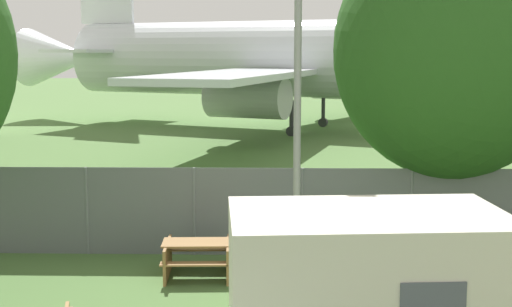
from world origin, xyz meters
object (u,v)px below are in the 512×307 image
Objects in this scene: airplane at (329,60)px; picnic_bench_open_grass at (198,255)px; tree_near_hangar at (452,50)px; portable_cabin at (367,301)px.

airplane reaches higher than picnic_bench_open_grass.
picnic_bench_open_grass is 7.55m from tree_near_hangar.
airplane is 5.47× the size of tree_near_hangar.
portable_cabin is (-1.94, -32.51, -2.98)m from airplane.
picnic_bench_open_grass is at bearing 115.53° from portable_cabin.
picnic_bench_open_grass is 0.20× the size of tree_near_hangar.
portable_cabin is at bearing -59.72° from picnic_bench_open_grass.
portable_cabin is at bearing -70.42° from airplane.
picnic_bench_open_grass is at bearing -159.44° from tree_near_hangar.
tree_near_hangar is at bearing 63.73° from portable_cabin.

